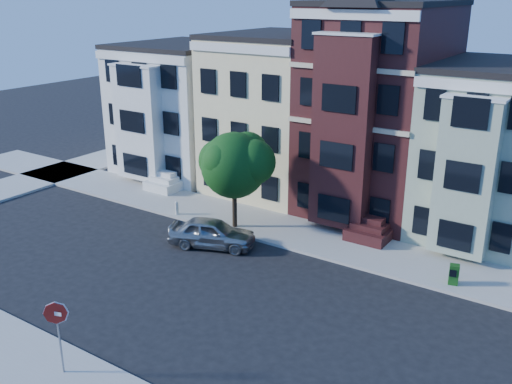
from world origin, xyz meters
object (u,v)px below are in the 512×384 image
Objects in this scene: street_tree at (234,170)px; newspaper_box at (454,274)px; fire_hydrant at (177,209)px; stop_sign at (59,333)px; parked_car at (212,233)px.

street_tree reaches higher than newspaper_box.
fire_hydrant is 0.21× the size of stop_sign.
stop_sign is at bearing -139.77° from newspaper_box.
street_tree is at bearing -11.69° from parked_car.
street_tree is 3.79m from parked_car.
street_tree is at bearing 164.51° from newspaper_box.
fire_hydrant is 15.19m from stop_sign.
stop_sign is at bearing 170.94° from parked_car.
street_tree reaches higher than stop_sign.
stop_sign is at bearing -63.76° from fire_hydrant.
newspaper_box is (12.22, 0.04, -2.88)m from street_tree.
street_tree is 12.56m from newspaper_box.
fire_hydrant is at bearing 42.95° from parked_car.
parked_car is at bearing -81.12° from street_tree.
parked_car is 4.89m from fire_hydrant.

